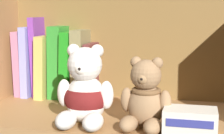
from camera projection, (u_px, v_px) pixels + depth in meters
The scene contains 13 objects.
shelf_board at pixel (119, 117), 83.27cm from camera, with size 66.08×31.79×2.00cm, color #9E7042.
shelf_back_panel at pixel (132, 46), 96.89cm from camera, with size 68.48×1.20×31.87cm, color brown.
book_0 at pixel (24, 63), 101.80cm from camera, with size 2.08×9.88×17.83cm, color #AD6889.
book_1 at pixel (32, 61), 101.12cm from camera, with size 2.09×11.64×19.10cm, color #8689CE.
book_2 at pixel (40, 56), 100.37cm from camera, with size 1.69×9.47×21.69cm, color purple.
book_3 at pixel (49, 66), 100.14cm from camera, with size 2.56×14.16×16.78cm, color tan.
book_4 at pixel (60, 61), 99.15cm from camera, with size 3.38×10.67×19.36cm, color #2E892C.
book_5 at pixel (72, 64), 98.47cm from camera, with size 2.46×13.73×17.95cm, color #1D8A1B.
book_6 at pixel (83, 64), 97.67cm from camera, with size 3.07×13.03×18.49cm, color olive.
book_7 at pixel (93, 70), 97.27cm from camera, with size 1.74×13.19×15.01cm, color brown.
teddy_bear_larger at pixel (85, 93), 74.32cm from camera, with size 12.07×12.58×16.59cm.
teddy_bear_smaller at pixel (145, 98), 71.63cm from camera, with size 10.56×10.85×14.33cm.
small_product_box at pixel (190, 122), 67.76cm from camera, with size 9.92×6.43×5.16cm.
Camera 1 is at (17.38, -78.71, 24.97)cm, focal length 57.82 mm.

